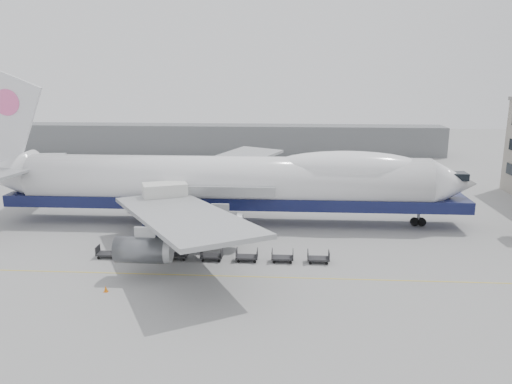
{
  "coord_description": "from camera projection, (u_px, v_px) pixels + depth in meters",
  "views": [
    {
      "loc": [
        8.0,
        -51.38,
        19.48
      ],
      "look_at": [
        4.25,
        6.0,
        5.66
      ],
      "focal_mm": 35.0,
      "sensor_mm": 36.0,
      "label": 1
    }
  ],
  "objects": [
    {
      "name": "ground",
      "position": [
        214.0,
        254.0,
        54.91
      ],
      "size": [
        260.0,
        260.0,
        0.0
      ],
      "primitive_type": "plane",
      "color": "gray",
      "rests_on": "ground"
    },
    {
      "name": "dolly_1",
      "position": [
        142.0,
        254.0,
        53.49
      ],
      "size": [
        2.3,
        1.35,
        1.3
      ],
      "color": "#2D2D30",
      "rests_on": "ground"
    },
    {
      "name": "hangar",
      "position": [
        215.0,
        139.0,
        122.64
      ],
      "size": [
        110.0,
        8.0,
        7.0
      ],
      "primitive_type": "cube",
      "color": "slate",
      "rests_on": "ground"
    },
    {
      "name": "dolly_0",
      "position": [
        108.0,
        253.0,
        53.72
      ],
      "size": [
        2.3,
        1.35,
        1.3
      ],
      "color": "#2D2D30",
      "rests_on": "ground"
    },
    {
      "name": "catering_truck",
      "position": [
        166.0,
        205.0,
        61.65
      ],
      "size": [
        6.31,
        5.29,
        6.26
      ],
      "rotation": [
        0.0,
        0.0,
        0.37
      ],
      "color": "#181F49",
      "rests_on": "ground"
    },
    {
      "name": "apron_line",
      "position": [
        205.0,
        275.0,
        49.08
      ],
      "size": [
        60.0,
        0.15,
        0.01
      ],
      "primitive_type": "cube",
      "color": "gold",
      "rests_on": "ground"
    },
    {
      "name": "dolly_5",
      "position": [
        282.0,
        257.0,
        52.53
      ],
      "size": [
        2.3,
        1.35,
        1.3
      ],
      "color": "#2D2D30",
      "rests_on": "ground"
    },
    {
      "name": "dolly_4",
      "position": [
        247.0,
        256.0,
        52.77
      ],
      "size": [
        2.3,
        1.35,
        1.3
      ],
      "color": "#2D2D30",
      "rests_on": "ground"
    },
    {
      "name": "dolly_2",
      "position": [
        177.0,
        255.0,
        53.25
      ],
      "size": [
        2.3,
        1.35,
        1.3
      ],
      "color": "#2D2D30",
      "rests_on": "ground"
    },
    {
      "name": "airliner",
      "position": [
        232.0,
        181.0,
        65.19
      ],
      "size": [
        67.0,
        55.3,
        19.98
      ],
      "color": "white",
      "rests_on": "ground"
    },
    {
      "name": "dolly_3",
      "position": [
        212.0,
        255.0,
        53.01
      ],
      "size": [
        2.3,
        1.35,
        1.3
      ],
      "color": "#2D2D30",
      "rests_on": "ground"
    },
    {
      "name": "dolly_6",
      "position": [
        318.0,
        258.0,
        52.29
      ],
      "size": [
        2.3,
        1.35,
        1.3
      ],
      "color": "#2D2D30",
      "rests_on": "ground"
    },
    {
      "name": "traffic_cone",
      "position": [
        106.0,
        289.0,
        45.38
      ],
      "size": [
        0.4,
        0.4,
        0.58
      ],
      "rotation": [
        0.0,
        0.0,
        0.32
      ],
      "color": "#D6650B",
      "rests_on": "ground"
    }
  ]
}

